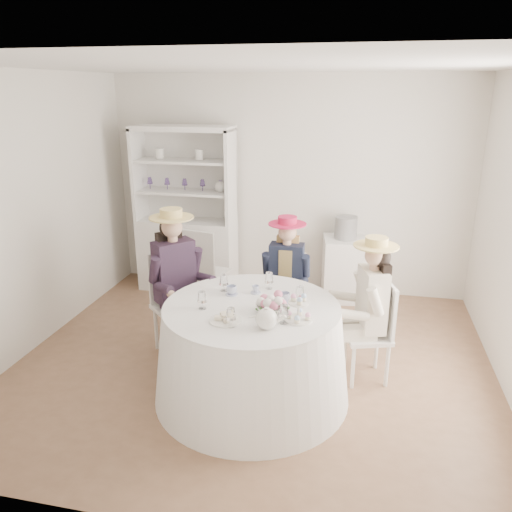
# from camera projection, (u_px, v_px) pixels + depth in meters

# --- Properties ---
(ground) EXTENTS (4.50, 4.50, 0.00)m
(ground) POSITION_uv_depth(u_px,v_px,m) (254.00, 361.00, 4.86)
(ground) COLOR brown
(ground) RESTS_ON ground
(ceiling) EXTENTS (4.50, 4.50, 0.00)m
(ceiling) POSITION_uv_depth(u_px,v_px,m) (253.00, 65.00, 3.99)
(ceiling) COLOR white
(ceiling) RESTS_ON wall_back
(wall_back) EXTENTS (4.50, 0.00, 4.50)m
(wall_back) POSITION_uv_depth(u_px,v_px,m) (288.00, 186.00, 6.27)
(wall_back) COLOR silver
(wall_back) RESTS_ON ground
(wall_front) EXTENTS (4.50, 0.00, 4.50)m
(wall_front) POSITION_uv_depth(u_px,v_px,m) (170.00, 329.00, 2.57)
(wall_front) COLOR silver
(wall_front) RESTS_ON ground
(wall_left) EXTENTS (0.00, 4.50, 4.50)m
(wall_left) POSITION_uv_depth(u_px,v_px,m) (29.00, 215.00, 4.87)
(wall_left) COLOR silver
(wall_left) RESTS_ON ground
(tea_table) EXTENTS (1.66, 1.66, 0.84)m
(tea_table) POSITION_uv_depth(u_px,v_px,m) (252.00, 351.00, 4.21)
(tea_table) COLOR white
(tea_table) RESTS_ON ground
(hutch) EXTENTS (1.34, 0.72, 2.10)m
(hutch) POSITION_uv_depth(u_px,v_px,m) (188.00, 233.00, 6.43)
(hutch) COLOR silver
(hutch) RESTS_ON ground
(side_table) EXTENTS (0.57, 0.57, 0.78)m
(side_table) POSITION_uv_depth(u_px,v_px,m) (343.00, 269.00, 6.20)
(side_table) COLOR silver
(side_table) RESTS_ON ground
(hatbox) EXTENTS (0.29, 0.29, 0.27)m
(hatbox) POSITION_uv_depth(u_px,v_px,m) (346.00, 228.00, 6.03)
(hatbox) COLOR black
(hatbox) RESTS_ON side_table
(guest_left) EXTENTS (0.63, 0.62, 1.47)m
(guest_left) POSITION_uv_depth(u_px,v_px,m) (176.00, 274.00, 4.79)
(guest_left) COLOR silver
(guest_left) RESTS_ON ground
(guest_mid) EXTENTS (0.48, 0.50, 1.33)m
(guest_mid) POSITION_uv_depth(u_px,v_px,m) (286.00, 272.00, 5.05)
(guest_mid) COLOR silver
(guest_mid) RESTS_ON ground
(guest_right) EXTENTS (0.55, 0.51, 1.35)m
(guest_right) POSITION_uv_depth(u_px,v_px,m) (369.00, 302.00, 4.34)
(guest_right) COLOR silver
(guest_right) RESTS_ON ground
(spare_chair) EXTENTS (0.51, 0.51, 1.05)m
(spare_chair) POSITION_uv_depth(u_px,v_px,m) (204.00, 269.00, 5.68)
(spare_chair) COLOR silver
(spare_chair) RESTS_ON ground
(teacup_a) EXTENTS (0.09, 0.09, 0.07)m
(teacup_a) POSITION_uv_depth(u_px,v_px,m) (232.00, 291.00, 4.28)
(teacup_a) COLOR white
(teacup_a) RESTS_ON tea_table
(teacup_b) EXTENTS (0.06, 0.06, 0.06)m
(teacup_b) POSITION_uv_depth(u_px,v_px,m) (256.00, 290.00, 4.31)
(teacup_b) COLOR white
(teacup_b) RESTS_ON tea_table
(teacup_c) EXTENTS (0.09, 0.09, 0.07)m
(teacup_c) POSITION_uv_depth(u_px,v_px,m) (285.00, 298.00, 4.14)
(teacup_c) COLOR white
(teacup_c) RESTS_ON tea_table
(flower_bowl) EXTENTS (0.30, 0.30, 0.06)m
(flower_bowl) POSITION_uv_depth(u_px,v_px,m) (271.00, 309.00, 3.94)
(flower_bowl) COLOR white
(flower_bowl) RESTS_ON tea_table
(flower_arrangement) EXTENTS (0.20, 0.19, 0.07)m
(flower_arrangement) POSITION_uv_depth(u_px,v_px,m) (272.00, 302.00, 3.92)
(flower_arrangement) COLOR pink
(flower_arrangement) RESTS_ON tea_table
(table_teapot) EXTENTS (0.23, 0.16, 0.17)m
(table_teapot) POSITION_uv_depth(u_px,v_px,m) (267.00, 319.00, 3.68)
(table_teapot) COLOR white
(table_teapot) RESTS_ON tea_table
(sandwich_plate) EXTENTS (0.25, 0.25, 0.06)m
(sandwich_plate) POSITION_uv_depth(u_px,v_px,m) (225.00, 319.00, 3.80)
(sandwich_plate) COLOR white
(sandwich_plate) RESTS_ON tea_table
(cupcake_stand) EXTENTS (0.22, 0.22, 0.20)m
(cupcake_stand) POSITION_uv_depth(u_px,v_px,m) (299.00, 311.00, 3.80)
(cupcake_stand) COLOR white
(cupcake_stand) RESTS_ON tea_table
(stemware_set) EXTENTS (0.83, 0.87, 0.15)m
(stemware_set) POSITION_uv_depth(u_px,v_px,m) (252.00, 297.00, 4.05)
(stemware_set) COLOR white
(stemware_set) RESTS_ON tea_table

